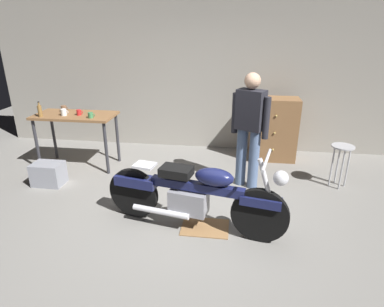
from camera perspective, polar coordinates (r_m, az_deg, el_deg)
ground_plane at (r=4.10m, az=-2.05°, el=-12.06°), size 12.00×12.00×0.00m
back_wall at (r=6.23m, az=2.30°, el=14.91°), size 8.00×0.12×3.10m
workbench at (r=5.74m, az=-19.51°, el=5.35°), size 1.30×0.64×0.90m
motorcycle at (r=3.80m, az=0.36°, el=-7.04°), size 2.16×0.74×1.00m
person_standing at (r=4.72m, az=9.95°, el=4.67°), size 0.52×0.37×1.67m
shop_stool at (r=5.24m, az=24.51°, el=-0.23°), size 0.32×0.32×0.64m
wooden_dresser at (r=5.95m, az=13.91°, el=4.12°), size 0.80×0.47×1.10m
drip_tray at (r=4.03m, az=2.29°, el=-12.66°), size 0.56×0.40×0.01m
storage_bin at (r=5.40m, az=-23.62°, el=-3.24°), size 0.44×0.32×0.34m
mug_white_ceramic at (r=5.68m, az=-21.33°, el=6.68°), size 0.12×0.09×0.11m
mug_green_speckled at (r=5.39m, az=-17.15°, el=6.36°), size 0.11×0.08×0.09m
mug_brown_stoneware at (r=5.92m, az=-21.31°, el=7.24°), size 0.12×0.09×0.11m
mug_red_diner at (r=5.62m, az=-18.99°, el=6.75°), size 0.11×0.07×0.09m
bottle at (r=5.74m, az=-24.87°, el=6.75°), size 0.06×0.06×0.24m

